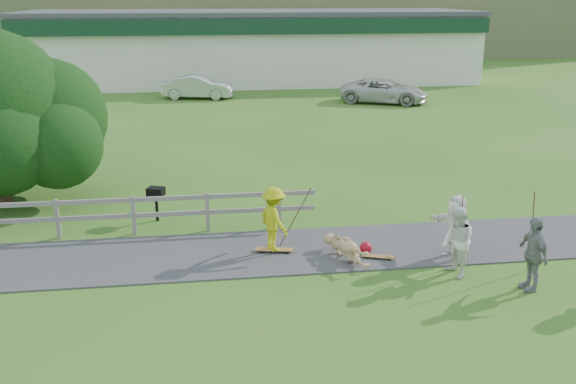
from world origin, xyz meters
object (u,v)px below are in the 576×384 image
Objects in this scene: skater_rider at (274,223)px; car_white at (384,91)px; bbq at (157,204)px; skater_fallen at (346,248)px; spectator_b at (533,254)px; car_silver at (198,87)px; spectator_a at (457,243)px; spectator_d at (455,227)px.

car_white is (9.36, 22.23, -0.11)m from skater_rider.
car_white is 22.98m from bbq.
skater_fallen is at bearing -136.62° from skater_rider.
spectator_b is 0.40× the size of car_silver.
spectator_a is 1.64m from spectator_b.
spectator_b is 1.71× the size of bbq.
skater_rider is 0.32× the size of car_white.
spectator_b is at bearing -164.37° from car_white.
car_silver is at bearing 98.51° from car_white.
spectator_d is at bearing 152.17° from spectator_a.
spectator_d is (4.38, -0.97, 0.01)m from skater_rider.
car_silver reaches higher than bbq.
car_silver is 22.55m from bbq.
spectator_b reaches higher than spectator_d.
spectator_b is (5.41, -2.87, 0.03)m from skater_rider.
spectator_a is at bearing -49.06° from skater_fallen.
spectator_a is 24.77m from car_white.
spectator_b is at bearing -154.93° from car_silver.
spectator_d reaches higher than car_white.
car_silver is at bearing -177.00° from spectator_a.
skater_fallen is 2.70m from spectator_a.
skater_fallen is 1.01× the size of spectator_a.
car_white is (3.95, 25.09, -0.14)m from spectator_b.
spectator_d is 23.73m from car_white.
spectator_b reaches higher than bbq.
skater_fallen is 0.33× the size of car_white.
spectator_a is (2.32, -1.28, 0.53)m from skater_fallen.
skater_fallen is 24.16m from car_white.
spectator_a is at bearing -167.84° from car_white.
car_silver is at bearing 105.88° from bbq.
spectator_d is at bearing -154.19° from spectator_b.
skater_fallen is at bearing -173.88° from car_white.
skater_rider is 6.12m from spectator_b.
skater_fallen is 2.73m from spectator_d.
spectator_a is at bearing -126.15° from spectator_b.
skater_rider is 0.98× the size of spectator_a.
spectator_d is (0.34, 0.99, -0.01)m from spectator_a.
car_silver is (-3.44, 26.10, 0.41)m from skater_fallen.
spectator_b is 10.27m from bbq.
bbq is (-7.11, 4.87, -0.33)m from spectator_a.
car_silver is at bearing -21.06° from skater_rider.
spectator_a reaches higher than car_silver.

